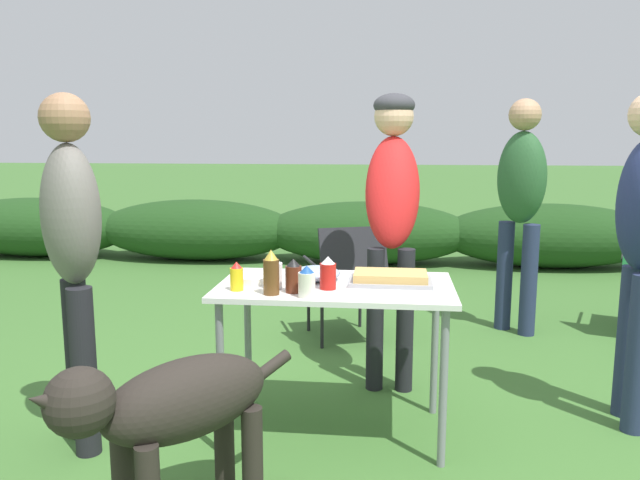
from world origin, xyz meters
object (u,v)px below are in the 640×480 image
at_px(mixing_bowl, 316,273).
at_px(bbq_sauce_bottle, 293,276).
at_px(standing_person_in_navy_coat, 392,197).
at_px(standing_person_in_red_jacket, 73,239).
at_px(ketchup_bottle, 328,274).
at_px(plate_stack, 256,278).
at_px(folding_table, 335,300).
at_px(mustard_bottle, 237,277).
at_px(paper_cup_stack, 274,276).
at_px(standing_person_with_beanie, 521,194).
at_px(camp_chair_near_hedge, 347,277).
at_px(beer_bottle, 271,273).
at_px(food_tray, 390,278).
at_px(dog, 172,409).
at_px(mayo_bottle, 307,282).

distance_m(mixing_bowl, bbq_sauce_bottle, 0.27).
distance_m(standing_person_in_navy_coat, standing_person_in_red_jacket, 1.70).
bearing_deg(ketchup_bottle, plate_stack, 162.66).
bearing_deg(folding_table, bbq_sauce_bottle, -134.62).
relative_size(mustard_bottle, standing_person_in_red_jacket, 0.08).
bearing_deg(standing_person_in_navy_coat, paper_cup_stack, -123.58).
bearing_deg(mixing_bowl, paper_cup_stack, -132.71).
relative_size(plate_stack, standing_person_in_navy_coat, 0.13).
bearing_deg(folding_table, standing_person_with_beanie, 55.86).
relative_size(ketchup_bottle, standing_person_in_navy_coat, 0.09).
height_order(standing_person_in_red_jacket, camp_chair_near_hedge, standing_person_in_red_jacket).
bearing_deg(bbq_sauce_bottle, mixing_bowl, 74.06).
bearing_deg(folding_table, mixing_bowl, 142.37).
distance_m(beer_bottle, standing_person_in_red_jacket, 0.90).
bearing_deg(camp_chair_near_hedge, standing_person_in_navy_coat, -86.74).
xyz_separation_m(standing_person_in_navy_coat, standing_person_with_beanie, (0.92, 1.06, -0.07)).
bearing_deg(food_tray, mustard_bottle, -163.22).
xyz_separation_m(folding_table, standing_person_in_red_jacket, (-1.15, -0.25, 0.31)).
bearing_deg(food_tray, camp_chair_near_hedge, 102.67).
bearing_deg(bbq_sauce_bottle, folding_table, 45.38).
bearing_deg(bbq_sauce_bottle, ketchup_bottle, 28.40).
relative_size(food_tray, standing_person_in_navy_coat, 0.23).
xyz_separation_m(paper_cup_stack, standing_person_with_beanie, (1.45, 1.85, 0.22)).
bearing_deg(plate_stack, mixing_bowl, 12.03).
xyz_separation_m(standing_person_in_navy_coat, standing_person_in_red_jacket, (-1.41, -0.94, -0.11)).
distance_m(bbq_sauce_bottle, standing_person_in_navy_coat, 1.00).
bearing_deg(paper_cup_stack, standing_person_with_beanie, 51.84).
bearing_deg(camp_chair_near_hedge, bbq_sauce_bottle, -115.56).
relative_size(standing_person_in_navy_coat, dog, 1.99).
height_order(food_tray, beer_bottle, beer_bottle).
xyz_separation_m(dog, camp_chair_near_hedge, (0.46, 2.21, -0.01)).
relative_size(food_tray, ketchup_bottle, 2.57).
bearing_deg(camp_chair_near_hedge, plate_stack, -125.07).
height_order(folding_table, beer_bottle, beer_bottle).
bearing_deg(camp_chair_near_hedge, paper_cup_stack, -119.67).
bearing_deg(folding_table, mustard_bottle, -158.94).
xyz_separation_m(folding_table, standing_person_with_beanie, (1.18, 1.74, 0.36)).
distance_m(paper_cup_stack, standing_person_with_beanie, 2.36).
relative_size(mixing_bowl, ketchup_bottle, 1.53).
distance_m(beer_bottle, standing_person_with_beanie, 2.44).
relative_size(folding_table, plate_stack, 5.17).
height_order(plate_stack, mixing_bowl, mixing_bowl).
xyz_separation_m(standing_person_in_navy_coat, dog, (-0.77, -1.53, -0.61)).
bearing_deg(ketchup_bottle, standing_person_with_beanie, 56.69).
height_order(plate_stack, camp_chair_near_hedge, camp_chair_near_hedge).
xyz_separation_m(paper_cup_stack, mayo_bottle, (0.17, -0.14, 0.01)).
height_order(plate_stack, ketchup_bottle, ketchup_bottle).
relative_size(mustard_bottle, bbq_sauce_bottle, 0.86).
distance_m(food_tray, beer_bottle, 0.59).
relative_size(bbq_sauce_bottle, standing_person_in_navy_coat, 0.09).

